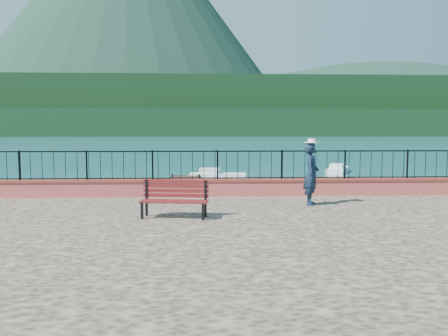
{
  "coord_description": "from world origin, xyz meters",
  "views": [
    {
      "loc": [
        -0.76,
        -11.09,
        3.4
      ],
      "look_at": [
        -0.16,
        2.0,
        2.3
      ],
      "focal_mm": 35.0,
      "sensor_mm": 36.0,
      "label": 1
    }
  ],
  "objects": [
    {
      "name": "parapet",
      "position": [
        0.0,
        3.7,
        1.49
      ],
      "size": [
        28.0,
        0.46,
        0.58
      ],
      "primitive_type": "cube",
      "color": "#AD3E47",
      "rests_on": "promenade"
    },
    {
      "name": "hat",
      "position": [
        2.44,
        1.75,
        3.13
      ],
      "size": [
        0.44,
        0.44,
        0.12
      ],
      "primitive_type": "cylinder",
      "color": "white",
      "rests_on": "person"
    },
    {
      "name": "far_forest",
      "position": [
        0.0,
        300.0,
        9.0
      ],
      "size": [
        900.0,
        60.0,
        18.0
      ],
      "primitive_type": "cube",
      "color": "black",
      "rests_on": "ground"
    },
    {
      "name": "railing",
      "position": [
        0.0,
        3.7,
        2.25
      ],
      "size": [
        27.0,
        0.05,
        0.95
      ],
      "primitive_type": "cube",
      "color": "black",
      "rests_on": "parapet"
    },
    {
      "name": "ground",
      "position": [
        0.0,
        0.0,
        0.0
      ],
      "size": [
        2000.0,
        2000.0,
        0.0
      ],
      "primitive_type": "plane",
      "color": "#19596B",
      "rests_on": "ground"
    },
    {
      "name": "volcano",
      "position": [
        -120.0,
        700.0,
        190.0
      ],
      "size": [
        560.0,
        560.0,
        380.0
      ],
      "primitive_type": "cone",
      "color": "#142D23",
      "rests_on": "ground"
    },
    {
      "name": "companion_hill",
      "position": [
        220.0,
        560.0,
        0.0
      ],
      "size": [
        448.0,
        384.0,
        180.0
      ],
      "primitive_type": "ellipsoid",
      "color": "#142D23",
      "rests_on": "ground"
    },
    {
      "name": "boat_1",
      "position": [
        4.7,
        10.09,
        0.4
      ],
      "size": [
        3.39,
        1.61,
        0.8
      ],
      "primitive_type": "cube",
      "rotation": [
        0.0,
        0.0,
        -0.1
      ],
      "color": "silver",
      "rests_on": "ground"
    },
    {
      "name": "boat_4",
      "position": [
        0.21,
        19.8,
        0.4
      ],
      "size": [
        4.1,
        1.71,
        0.8
      ],
      "primitive_type": "cube",
      "rotation": [
        0.0,
        0.0,
        -0.1
      ],
      "color": "silver",
      "rests_on": "ground"
    },
    {
      "name": "foothills",
      "position": [
        0.0,
        360.0,
        22.0
      ],
      "size": [
        900.0,
        120.0,
        44.0
      ],
      "primitive_type": "cube",
      "color": "black",
      "rests_on": "ground"
    },
    {
      "name": "dock",
      "position": [
        -2.0,
        12.0,
        0.15
      ],
      "size": [
        2.0,
        16.0,
        0.3
      ],
      "primitive_type": "cube",
      "color": "#2D231C",
      "rests_on": "ground"
    },
    {
      "name": "boat_2",
      "position": [
        6.84,
        13.65,
        0.4
      ],
      "size": [
        3.99,
        3.39,
        0.8
      ],
      "primitive_type": "cube",
      "rotation": [
        0.0,
        0.0,
        0.63
      ],
      "color": "silver",
      "rests_on": "ground"
    },
    {
      "name": "boat_5",
      "position": [
        10.3,
        24.28,
        0.4
      ],
      "size": [
        3.02,
        4.44,
        0.8
      ],
      "primitive_type": "cube",
      "rotation": [
        0.0,
        0.0,
        1.13
      ],
      "color": "silver",
      "rests_on": "ground"
    },
    {
      "name": "park_bench",
      "position": [
        -1.52,
        -0.03,
        1.49
      ],
      "size": [
        1.78,
        0.81,
        0.95
      ],
      "rotation": [
        0.0,
        0.0,
        -0.15
      ],
      "color": "black",
      "rests_on": "promenade"
    },
    {
      "name": "person",
      "position": [
        2.44,
        1.75,
        2.13
      ],
      "size": [
        0.65,
        0.79,
        1.87
      ],
      "primitive_type": "imported",
      "rotation": [
        0.0,
        0.0,
        1.22
      ],
      "color": "#101F32",
      "rests_on": "promenade"
    }
  ]
}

